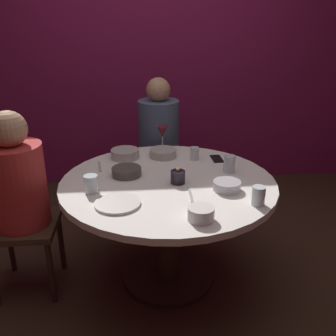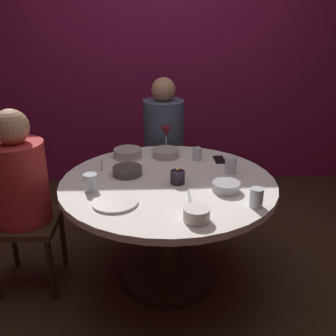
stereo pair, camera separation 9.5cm
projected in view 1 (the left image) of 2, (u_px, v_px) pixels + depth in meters
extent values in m
plane|color=#382619|center=(168.00, 277.00, 2.57)|extent=(8.00, 8.00, 0.00)
cube|color=maroon|center=(153.00, 55.00, 3.67)|extent=(6.00, 0.10, 2.60)
cylinder|color=white|center=(168.00, 183.00, 2.30)|extent=(1.31, 1.31, 0.04)
cylinder|color=#332319|center=(168.00, 234.00, 2.44)|extent=(0.14, 0.14, 0.68)
cylinder|color=#2D2116|center=(168.00, 275.00, 2.56)|extent=(0.60, 0.60, 0.03)
cube|color=#3F2D1E|center=(24.00, 226.00, 2.33)|extent=(0.40, 0.40, 0.04)
cylinder|color=#B22D2D|center=(18.00, 186.00, 2.23)|extent=(0.34, 0.34, 0.50)
sphere|color=tan|center=(8.00, 129.00, 2.10)|extent=(0.21, 0.21, 0.21)
cylinder|color=#332319|center=(51.00, 273.00, 2.27)|extent=(0.04, 0.04, 0.43)
cylinder|color=#332319|center=(10.00, 244.00, 2.56)|extent=(0.04, 0.04, 0.43)
cylinder|color=#332319|center=(61.00, 241.00, 2.59)|extent=(0.04, 0.04, 0.43)
cube|color=#3F2D1E|center=(159.00, 166.00, 3.24)|extent=(0.40, 0.40, 0.04)
cylinder|color=#475670|center=(159.00, 133.00, 3.13)|extent=(0.34, 0.34, 0.55)
sphere|color=tan|center=(158.00, 90.00, 2.99)|extent=(0.19, 0.19, 0.19)
cylinder|color=#332319|center=(140.00, 184.00, 3.47)|extent=(0.04, 0.04, 0.43)
cylinder|color=#332319|center=(140.00, 201.00, 3.16)|extent=(0.04, 0.04, 0.43)
cylinder|color=#332319|center=(176.00, 183.00, 3.50)|extent=(0.04, 0.04, 0.43)
cylinder|color=#332319|center=(181.00, 199.00, 3.19)|extent=(0.04, 0.04, 0.43)
cylinder|color=black|center=(178.00, 177.00, 2.24)|extent=(0.09, 0.09, 0.08)
sphere|color=#F9D159|center=(178.00, 169.00, 2.23)|extent=(0.02, 0.02, 0.02)
cylinder|color=silver|center=(162.00, 149.00, 2.83)|extent=(0.06, 0.06, 0.01)
cylinder|color=silver|center=(162.00, 143.00, 2.81)|extent=(0.01, 0.01, 0.09)
cone|color=maroon|center=(162.00, 132.00, 2.78)|extent=(0.08, 0.08, 0.08)
cylinder|color=silver|center=(117.00, 203.00, 2.00)|extent=(0.25, 0.25, 0.01)
cube|color=black|center=(217.00, 159.00, 2.63)|extent=(0.07, 0.14, 0.01)
cylinder|color=#B7B7BC|center=(227.00, 186.00, 2.16)|extent=(0.16, 0.16, 0.05)
cylinder|color=#B2ADA3|center=(164.00, 153.00, 2.67)|extent=(0.19, 0.19, 0.06)
cylinder|color=silver|center=(201.00, 214.00, 1.84)|extent=(0.13, 0.13, 0.07)
cylinder|color=#B2ADA3|center=(125.00, 154.00, 2.65)|extent=(0.20, 0.20, 0.06)
cylinder|color=#4C4742|center=(127.00, 172.00, 2.36)|extent=(0.18, 0.18, 0.05)
cylinder|color=silver|center=(91.00, 184.00, 2.12)|extent=(0.08, 0.08, 0.10)
cylinder|color=silver|center=(195.00, 153.00, 2.61)|extent=(0.06, 0.06, 0.09)
cylinder|color=silver|center=(258.00, 196.00, 1.98)|extent=(0.07, 0.07, 0.10)
cylinder|color=silver|center=(229.00, 164.00, 2.40)|extent=(0.07, 0.07, 0.11)
cube|color=#B7B7BC|center=(191.00, 195.00, 2.10)|extent=(0.02, 0.18, 0.01)
cube|color=#B7B7BC|center=(100.00, 167.00, 2.49)|extent=(0.04, 0.18, 0.01)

